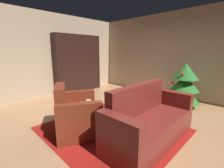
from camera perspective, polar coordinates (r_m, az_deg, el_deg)
ground_plane at (r=3.56m, az=4.18°, el=-13.25°), size 7.49×7.49×0.00m
wall_back at (r=5.50m, az=22.85°, el=9.76°), size 6.36×0.06×2.77m
wall_left at (r=5.77m, az=-20.48°, el=10.01°), size 0.06×5.33×2.77m
area_rug at (r=3.19m, az=0.05°, el=-16.34°), size 2.45×2.26×0.01m
bookshelf_unit at (r=6.02m, az=-11.59°, el=7.53°), size 0.32×1.84×2.11m
armchair_red at (r=3.06m, az=-13.11°, el=-11.22°), size 1.20×1.13×0.92m
couch_red at (r=2.78m, az=13.61°, el=-13.67°), size 0.75×1.86×0.96m
coffee_table at (r=3.02m, az=4.12°, el=-10.11°), size 0.78×0.78×0.42m
book_stack_on_table at (r=2.94m, az=3.78°, el=-9.03°), size 0.23×0.19×0.09m
bottle_on_table at (r=2.95m, az=-0.01°, el=-7.73°), size 0.08×0.08×0.26m
decorated_tree at (r=4.62m, az=25.24°, el=-0.22°), size 0.84×0.84×1.21m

